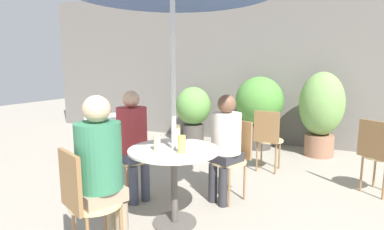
{
  "coord_description": "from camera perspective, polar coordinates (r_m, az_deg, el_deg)",
  "views": [
    {
      "loc": [
        1.14,
        -2.28,
        1.44
      ],
      "look_at": [
        -0.06,
        0.43,
        0.96
      ],
      "focal_mm": 28.0,
      "sensor_mm": 36.0,
      "label": 1
    }
  ],
  "objects": [
    {
      "name": "bistro_chair_4",
      "position": [
        3.95,
        31.78,
        -5.77
      ],
      "size": [
        0.45,
        0.45,
        0.86
      ],
      "rotation": [
        0.0,
        0.0,
        2.48
      ],
      "color": "tan",
      "rests_on": "ground_plane"
    },
    {
      "name": "cafe_table_near",
      "position": [
        2.75,
        -3.43,
        -9.48
      ],
      "size": [
        0.82,
        0.82,
        0.71
      ],
      "color": "#514C47",
      "rests_on": "ground_plane"
    },
    {
      "name": "bistro_chair_2",
      "position": [
        2.37,
        -19.93,
        -14.31
      ],
      "size": [
        0.43,
        0.44,
        0.86
      ],
      "rotation": [
        0.0,
        0.0,
        -3.55
      ],
      "color": "tan",
      "rests_on": "ground_plane"
    },
    {
      "name": "storefront_wall",
      "position": [
        5.84,
        12.87,
        9.44
      ],
      "size": [
        10.0,
        0.06,
        3.0
      ],
      "color": "slate",
      "rests_on": "ground_plane"
    },
    {
      "name": "seated_person_2",
      "position": [
        2.35,
        -16.95,
        -8.8
      ],
      "size": [
        0.39,
        0.4,
        1.24
      ],
      "rotation": [
        0.0,
        0.0,
        2.73
      ],
      "color": "gray",
      "rests_on": "ground_plane"
    },
    {
      "name": "beer_glass_1",
      "position": [
        2.65,
        -6.67,
        -5.16
      ],
      "size": [
        0.06,
        0.06,
        0.15
      ],
      "color": "beige",
      "rests_on": "cafe_table_near"
    },
    {
      "name": "seated_person_0",
      "position": [
        3.18,
        6.35,
        -4.51
      ],
      "size": [
        0.37,
        0.38,
        1.16
      ],
      "rotation": [
        0.0,
        0.0,
        -0.41
      ],
      "color": "#2D2D33",
      "rests_on": "ground_plane"
    },
    {
      "name": "bistro_chair_1",
      "position": [
        3.43,
        -12.36,
        -6.67
      ],
      "size": [
        0.44,
        0.43,
        0.86
      ],
      "rotation": [
        0.0,
        0.0,
        1.16
      ],
      "color": "tan",
      "rests_on": "ground_plane"
    },
    {
      "name": "bistro_chair_3",
      "position": [
        4.22,
        14.21,
        -3.79
      ],
      "size": [
        0.4,
        0.4,
        0.86
      ],
      "rotation": [
        0.0,
        0.0,
        3.09
      ],
      "color": "tan",
      "rests_on": "ground_plane"
    },
    {
      "name": "beer_glass_0",
      "position": [
        2.84,
        -2.95,
        -3.76
      ],
      "size": [
        0.07,
        0.07,
        0.19
      ],
      "color": "beige",
      "rests_on": "cafe_table_near"
    },
    {
      "name": "ground_plane",
      "position": [
        2.93,
        -2.46,
        -20.34
      ],
      "size": [
        20.0,
        20.0,
        0.0
      ],
      "primitive_type": "plane",
      "color": "gray"
    },
    {
      "name": "seated_person_1",
      "position": [
        3.27,
        -11.2,
        -3.97
      ],
      "size": [
        0.39,
        0.37,
        1.2
      ],
      "rotation": [
        0.0,
        0.0,
        1.16
      ],
      "color": "#42475B",
      "rests_on": "ground_plane"
    },
    {
      "name": "bistro_chair_0",
      "position": [
        3.34,
        7.94,
        -7.01
      ],
      "size": [
        0.43,
        0.44,
        0.86
      ],
      "rotation": [
        0.0,
        0.0,
        -0.41
      ],
      "color": "tan",
      "rests_on": "ground_plane"
    },
    {
      "name": "beer_glass_2",
      "position": [
        2.56,
        -1.97,
        -5.62
      ],
      "size": [
        0.07,
        0.07,
        0.15
      ],
      "color": "#DBC65B",
      "rests_on": "cafe_table_near"
    },
    {
      "name": "potted_plant_0",
      "position": [
        5.76,
        0.25,
        0.98
      ],
      "size": [
        0.67,
        0.67,
        1.07
      ],
      "color": "#47423D",
      "rests_on": "ground_plane"
    },
    {
      "name": "cafe_table_far",
      "position": [
        4.6,
        -14.72,
        -2.22
      ],
      "size": [
        0.82,
        0.82,
        0.71
      ],
      "color": "#514C47",
      "rests_on": "ground_plane"
    },
    {
      "name": "potted_plant_2",
      "position": [
        5.26,
        23.39,
        1.02
      ],
      "size": [
        0.69,
        0.69,
        1.37
      ],
      "color": "#93664C",
      "rests_on": "ground_plane"
    },
    {
      "name": "potted_plant_1",
      "position": [
        5.42,
        12.66,
        1.75
      ],
      "size": [
        0.84,
        0.84,
        1.28
      ],
      "color": "#47423D",
      "rests_on": "ground_plane"
    }
  ]
}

